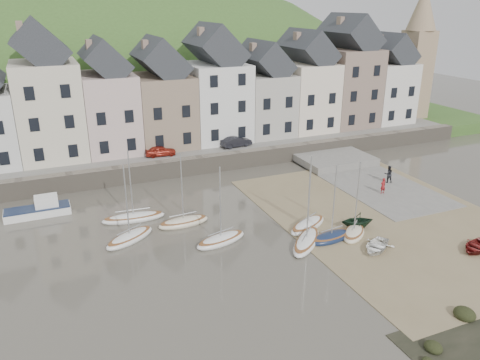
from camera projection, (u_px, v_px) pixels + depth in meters
name	position (u px, v px, depth m)	size (l,w,h in m)	color
ground	(271.00, 243.00, 35.62)	(160.00, 160.00, 0.00)	#4A453A
quay_land	(164.00, 132.00, 62.88)	(90.00, 30.00, 1.50)	#375723
quay_street	(189.00, 150.00, 52.70)	(70.00, 7.00, 0.10)	slate
seawall	(199.00, 165.00, 49.92)	(70.00, 1.20, 1.80)	slate
beach	(387.00, 218.00, 39.65)	(18.00, 26.00, 0.06)	#79684A
slipway	(367.00, 180.00, 47.99)	(8.00, 18.00, 0.12)	slate
hillside	(108.00, 194.00, 91.77)	(134.40, 84.00, 84.00)	#375723
townhouse_terrace	(193.00, 92.00, 54.31)	(61.05, 8.00, 13.93)	white
church_spire	(418.00, 49.00, 65.02)	(4.00, 4.00, 18.00)	#997F60
sailboat_0	(134.00, 217.00, 39.19)	(5.31, 1.92, 6.32)	white
sailboat_1	(130.00, 237.00, 35.85)	(4.58, 3.60, 6.32)	white
sailboat_2	(184.00, 222.00, 38.40)	(4.36, 1.77, 6.32)	beige
sailboat_3	(221.00, 240.00, 35.53)	(4.52, 2.55, 6.32)	white
sailboat_4	(308.00, 225.00, 37.88)	(4.55, 3.30, 6.32)	white
sailboat_5	(331.00, 237.00, 35.93)	(4.09, 2.08, 6.32)	#142140
sailboat_6	(306.00, 241.00, 35.29)	(4.61, 4.58, 6.32)	white
sailboat_7	(354.00, 233.00, 36.56)	(3.54, 3.40, 6.32)	beige
motorboat_2	(40.00, 209.00, 40.00)	(5.32, 1.79, 1.70)	white
rowboat_white	(376.00, 246.00, 34.34)	(2.13, 2.99, 0.62)	white
rowboat_green	(357.00, 220.00, 37.54)	(2.25, 2.61, 1.37)	black
rowboat_red	(476.00, 246.00, 34.30)	(2.13, 2.99, 0.62)	maroon
person_red	(383.00, 186.00, 44.25)	(0.56, 0.37, 1.54)	maroon
person_dark	(388.00, 174.00, 46.93)	(0.86, 0.67, 1.77)	black
car_left	(161.00, 151.00, 50.34)	(1.30, 3.24, 1.10)	maroon
car_right	(236.00, 142.00, 53.56)	(1.25, 3.59, 1.18)	black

